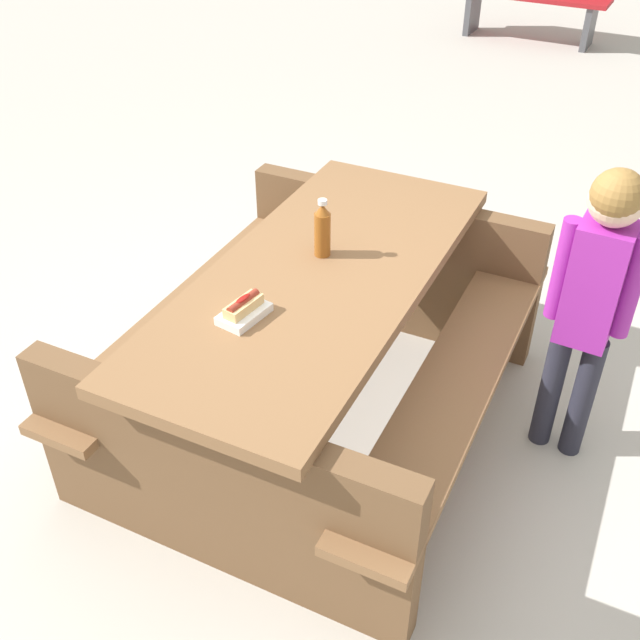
{
  "coord_description": "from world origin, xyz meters",
  "views": [
    {
      "loc": [
        2.18,
        0.81,
        2.24
      ],
      "look_at": [
        0.0,
        0.0,
        0.52
      ],
      "focal_mm": 42.0,
      "sensor_mm": 36.0,
      "label": 1
    }
  ],
  "objects": [
    {
      "name": "picnic_table",
      "position": [
        0.0,
        0.0,
        0.44
      ],
      "size": [
        1.93,
        1.57,
        0.75
      ],
      "color": "brown",
      "rests_on": "ground"
    },
    {
      "name": "child_in_coat",
      "position": [
        -0.2,
        0.95,
        0.78
      ],
      "size": [
        0.2,
        0.3,
        1.23
      ],
      "color": "#262633",
      "rests_on": "ground"
    },
    {
      "name": "ground_plane",
      "position": [
        0.0,
        0.0,
        0.0
      ],
      "size": [
        30.0,
        30.0,
        0.0
      ],
      "primitive_type": "plane",
      "color": "#B7B2A8",
      "rests_on": "ground"
    },
    {
      "name": "hotdog_tray",
      "position": [
        0.36,
        -0.14,
        0.78
      ],
      "size": [
        0.2,
        0.15,
        0.08
      ],
      "color": "white",
      "rests_on": "picnic_table"
    },
    {
      "name": "soda_bottle",
      "position": [
        -0.11,
        -0.03,
        0.86
      ],
      "size": [
        0.06,
        0.06,
        0.23
      ],
      "color": "brown",
      "rests_on": "picnic_table"
    }
  ]
}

